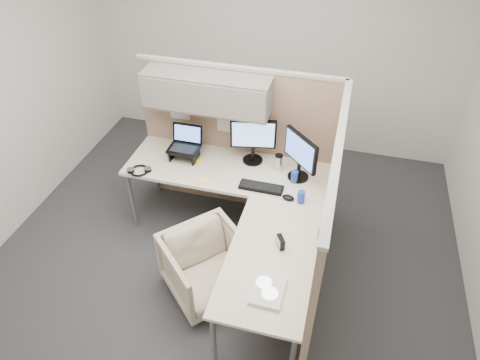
% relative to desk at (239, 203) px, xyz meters
% --- Properties ---
extents(ground, '(4.50, 4.50, 0.00)m').
position_rel_desk_xyz_m(ground, '(-0.12, -0.13, -0.69)').
color(ground, '#2E2E32').
rests_on(ground, ground).
extents(partition_back, '(2.00, 0.36, 1.63)m').
position_rel_desk_xyz_m(partition_back, '(-0.34, 0.70, 0.41)').
color(partition_back, '#9E7E67').
rests_on(partition_back, ground).
extents(partition_right, '(0.07, 2.03, 1.63)m').
position_rel_desk_xyz_m(partition_right, '(0.78, -0.19, 0.13)').
color(partition_right, '#9E7E67').
rests_on(partition_right, ground).
extents(desk, '(2.00, 1.98, 0.73)m').
position_rel_desk_xyz_m(desk, '(0.00, 0.00, 0.00)').
color(desk, beige).
rests_on(desk, ground).
extents(office_chair, '(0.91, 0.91, 0.68)m').
position_rel_desk_xyz_m(office_chair, '(-0.16, -0.48, -0.35)').
color(office_chair, beige).
rests_on(office_chair, ground).
extents(monitor_left, '(0.44, 0.20, 0.47)m').
position_rel_desk_xyz_m(monitor_left, '(-0.02, 0.59, 0.32)').
color(monitor_left, black).
rests_on(monitor_left, desk).
extents(monitor_right, '(0.34, 0.34, 0.47)m').
position_rel_desk_xyz_m(monitor_right, '(0.46, 0.45, 0.32)').
color(monitor_right, black).
rests_on(monitor_right, desk).
extents(laptop_station, '(0.31, 0.26, 0.32)m').
position_rel_desk_xyz_m(laptop_station, '(-0.69, 0.49, 0.17)').
color(laptop_station, black).
rests_on(laptop_station, desk).
extents(keyboard, '(0.41, 0.14, 0.02)m').
position_rel_desk_xyz_m(keyboard, '(0.16, 0.20, 0.05)').
color(keyboard, black).
rests_on(keyboard, desk).
extents(mouse, '(0.12, 0.09, 0.04)m').
position_rel_desk_xyz_m(mouse, '(0.42, 0.12, 0.06)').
color(mouse, black).
rests_on(mouse, desk).
extents(travel_mug, '(0.08, 0.08, 0.17)m').
position_rel_desk_xyz_m(travel_mug, '(0.25, 0.53, 0.13)').
color(travel_mug, silver).
rests_on(travel_mug, desk).
extents(soda_can_green, '(0.07, 0.07, 0.12)m').
position_rel_desk_xyz_m(soda_can_green, '(0.54, 0.10, 0.10)').
color(soda_can_green, '#1E3FA5').
rests_on(soda_can_green, desk).
extents(soda_can_silver, '(0.07, 0.07, 0.12)m').
position_rel_desk_xyz_m(soda_can_silver, '(0.43, 0.38, 0.10)').
color(soda_can_silver, '#1E3FA5').
rests_on(soda_can_silver, desk).
extents(sticky_note_a, '(0.09, 0.09, 0.01)m').
position_rel_desk_xyz_m(sticky_note_a, '(-0.41, 0.17, 0.05)').
color(sticky_note_a, '#FDF842').
rests_on(sticky_note_a, desk).
extents(sticky_note_c, '(0.11, 0.11, 0.01)m').
position_rel_desk_xyz_m(sticky_note_c, '(-0.53, 0.45, 0.05)').
color(sticky_note_c, '#FDF842').
rests_on(sticky_note_c, desk).
extents(headphones, '(0.24, 0.24, 0.03)m').
position_rel_desk_xyz_m(headphones, '(-1.04, 0.14, 0.06)').
color(headphones, black).
rests_on(headphones, desk).
extents(paper_stack, '(0.23, 0.29, 0.03)m').
position_rel_desk_xyz_m(paper_stack, '(0.46, -0.91, 0.06)').
color(paper_stack, white).
rests_on(paper_stack, desk).
extents(desk_clock, '(0.08, 0.11, 0.10)m').
position_rel_desk_xyz_m(desk_clock, '(0.46, -0.46, 0.09)').
color(desk_clock, black).
rests_on(desk_clock, desk).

